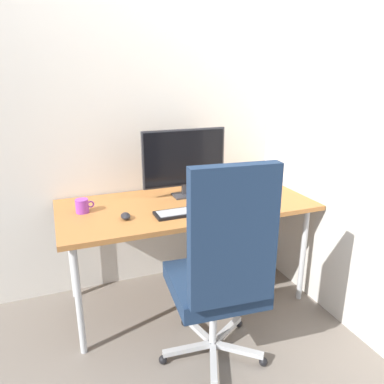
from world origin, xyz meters
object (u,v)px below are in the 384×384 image
Objects in this scene: monitor at (184,160)px; notebook at (247,202)px; keyboard at (189,211)px; coffee_mug at (82,206)px; pen_holder at (264,180)px; mouse at (126,216)px; office_chair at (222,269)px.

monitor is 4.03× the size of notebook.
monitor is 0.53m from notebook.
keyboard and notebook have the same top height.
pen_holder is at bearing 2.67° from coffee_mug.
monitor is 0.43m from keyboard.
coffee_mug is at bearing 139.18° from mouse.
coffee_mug is at bearing 158.15° from keyboard.
mouse reaches higher than notebook.
coffee_mug is at bearing -177.33° from pen_holder.
mouse is (-0.38, 0.56, 0.14)m from office_chair.
office_chair is at bearing -97.16° from monitor.
pen_holder is (1.13, 0.27, 0.04)m from mouse.
keyboard is at bearing -157.22° from notebook.
pen_holder is 0.43m from notebook.
monitor is at bearing 32.28° from mouse.
office_chair is at bearing -109.33° from notebook.
monitor is at bearing 6.56° from coffee_mug.
keyboard is at bearing -156.94° from pen_holder.
coffee_mug reaches higher than mouse.
pen_holder is at bearing 23.06° from keyboard.
notebook is 1.08m from coffee_mug.
office_chair is at bearing -132.05° from pen_holder.
notebook is 1.28× the size of coffee_mug.
pen_holder is at bearing -1.66° from monitor.
pen_holder reaches higher than mouse.
office_chair is 0.69m from mouse.
pen_holder reaches higher than coffee_mug.
notebook is at bearing 50.54° from office_chair.
office_chair is 13.83× the size of mouse.
monitor is at bearing 157.37° from notebook.
office_chair is 0.54m from keyboard.
coffee_mug is at bearing -173.44° from monitor.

